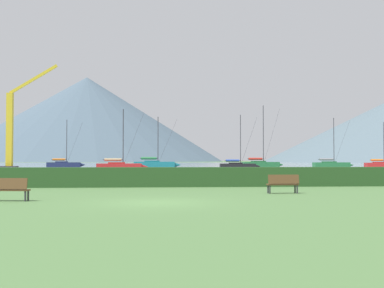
% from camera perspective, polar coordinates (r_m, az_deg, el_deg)
% --- Properties ---
extents(ground_plane, '(1000.00, 1000.00, 0.00)m').
position_cam_1_polar(ground_plane, '(19.24, -4.32, -6.94)').
color(ground_plane, '#517A42').
extents(harbor_water, '(320.00, 246.00, 0.00)m').
position_cam_1_polar(harbor_water, '(156.17, -4.61, -2.46)').
color(harbor_water, '#8C9EA3').
rests_on(harbor_water, ground_plane).
extents(hedge_line, '(80.00, 1.20, 1.22)m').
position_cam_1_polar(hedge_line, '(30.18, -4.44, -3.92)').
color(hedge_line, '#284C23').
rests_on(hedge_line, ground_plane).
extents(sailboat_slip_0, '(7.66, 2.75, 9.53)m').
position_cam_1_polar(sailboat_slip_0, '(108.22, 21.56, -2.29)').
color(sailboat_slip_0, red).
rests_on(sailboat_slip_0, harbor_water).
extents(sailboat_slip_1, '(8.81, 2.81, 13.03)m').
position_cam_1_polar(sailboat_slip_1, '(101.47, 8.17, -2.37)').
color(sailboat_slip_1, '#236B38').
rests_on(sailboat_slip_1, harbor_water).
extents(sailboat_slip_5, '(7.28, 2.50, 9.65)m').
position_cam_1_polar(sailboat_slip_5, '(85.60, 5.49, -2.57)').
color(sailboat_slip_5, black).
rests_on(sailboat_slip_5, harbor_water).
extents(sailboat_slip_6, '(8.22, 3.46, 10.20)m').
position_cam_1_polar(sailboat_slip_6, '(106.03, -14.91, -2.34)').
color(sailboat_slip_6, navy).
rests_on(sailboat_slip_6, harbor_water).
extents(sailboat_slip_8, '(7.99, 2.64, 9.53)m').
position_cam_1_polar(sailboat_slip_8, '(75.17, -8.54, -2.62)').
color(sailboat_slip_8, red).
rests_on(sailboat_slip_8, harbor_water).
extents(sailboat_slip_9, '(8.30, 2.84, 10.19)m').
position_cam_1_polar(sailboat_slip_9, '(101.86, 16.21, -2.35)').
color(sailboat_slip_9, '#236B38').
rests_on(sailboat_slip_9, harbor_water).
extents(sailboat_slip_10, '(9.34, 3.01, 10.18)m').
position_cam_1_polar(sailboat_slip_10, '(95.57, -4.39, -2.41)').
color(sailboat_slip_10, '#19707A').
rests_on(sailboat_slip_10, harbor_water).
extents(park_bench_near_path, '(1.78, 0.65, 0.95)m').
position_cam_1_polar(park_bench_near_path, '(21.16, -21.07, -4.91)').
color(park_bench_near_path, brown).
rests_on(park_bench_near_path, ground_plane).
extents(park_bench_under_tree, '(1.59, 0.53, 0.95)m').
position_cam_1_polar(park_bench_under_tree, '(24.66, 10.72, -4.55)').
color(park_bench_under_tree, brown).
rests_on(park_bench_under_tree, ground_plane).
extents(dock_crane, '(7.41, 2.00, 14.96)m').
position_cam_1_polar(dock_crane, '(70.64, -20.57, 0.81)').
color(dock_crane, '#333338').
rests_on(dock_crane, ground_plane).
extents(distant_hill_west_ridge, '(238.05, 238.05, 73.84)m').
position_cam_1_polar(distant_hill_west_ridge, '(431.29, -12.38, 2.88)').
color(distant_hill_west_ridge, '#4C6070').
rests_on(distant_hill_west_ridge, ground_plane).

